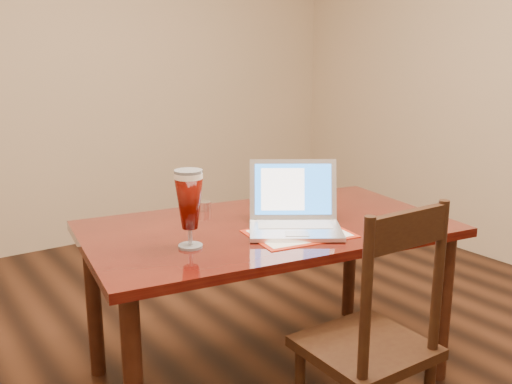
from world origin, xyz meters
TOP-DOWN VIEW (x-y plane):
  - dining_table at (0.10, 0.24)m, footprint 1.60×1.05m
  - dining_chair at (0.09, -0.38)m, footprint 0.41×0.39m

SIDE VIEW (x-z plane):
  - dining_chair at x=0.09m, z-range -0.03..0.91m
  - dining_table at x=0.10m, z-range 0.13..1.12m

